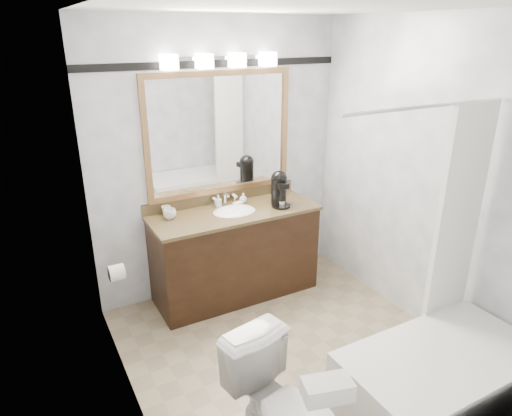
# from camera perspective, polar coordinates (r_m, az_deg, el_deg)

# --- Properties ---
(room) EXTENTS (2.42, 2.62, 2.52)m
(room) POSITION_cam_1_polar(r_m,az_deg,el_deg) (3.13, 5.32, 0.41)
(room) COLOR gray
(room) RESTS_ON ground
(vanity) EXTENTS (1.53, 0.58, 0.97)m
(vanity) POSITION_cam_1_polar(r_m,az_deg,el_deg) (4.27, -2.64, -5.46)
(vanity) COLOR black
(vanity) RESTS_ON ground
(mirror) EXTENTS (1.40, 0.04, 1.10)m
(mirror) POSITION_cam_1_polar(r_m,az_deg,el_deg) (4.15, -4.53, 9.22)
(mirror) COLOR #9F7448
(mirror) RESTS_ON room
(vanity_light_bar) EXTENTS (1.02, 0.14, 0.12)m
(vanity_light_bar) POSITION_cam_1_polar(r_m,az_deg,el_deg) (4.01, -4.46, 17.95)
(vanity_light_bar) COLOR silver
(vanity_light_bar) RESTS_ON room
(accent_stripe) EXTENTS (2.40, 0.01, 0.06)m
(accent_stripe) POSITION_cam_1_polar(r_m,az_deg,el_deg) (4.07, -4.85, 17.52)
(accent_stripe) COLOR black
(accent_stripe) RESTS_ON room
(bathtub) EXTENTS (1.30, 0.75, 1.96)m
(bathtub) POSITION_cam_1_polar(r_m,az_deg,el_deg) (3.39, 22.02, -18.42)
(bathtub) COLOR white
(bathtub) RESTS_ON ground
(tp_roll) EXTENTS (0.11, 0.12, 0.12)m
(tp_roll) POSITION_cam_1_polar(r_m,az_deg,el_deg) (3.54, -17.04, -7.73)
(tp_roll) COLOR white
(tp_roll) RESTS_ON room
(toilet) EXTENTS (0.56, 0.82, 0.76)m
(toilet) POSITION_cam_1_polar(r_m,az_deg,el_deg) (2.78, 3.93, -24.09)
(toilet) COLOR white
(toilet) RESTS_ON ground
(tissue_box) EXTENTS (0.26, 0.18, 0.09)m
(tissue_box) POSITION_cam_1_polar(r_m,az_deg,el_deg) (2.30, 8.92, -21.48)
(tissue_box) COLOR white
(tissue_box) RESTS_ON toilet
(coffee_maker) EXTENTS (0.17, 0.22, 0.33)m
(coffee_maker) POSITION_cam_1_polar(r_m,az_deg,el_deg) (4.18, 2.92, 2.54)
(coffee_maker) COLOR black
(coffee_maker) RESTS_ON vanity
(cup_left) EXTENTS (0.13, 0.13, 0.09)m
(cup_left) POSITION_cam_1_polar(r_m,az_deg,el_deg) (3.99, -10.73, -0.73)
(cup_left) COLOR white
(cup_left) RESTS_ON vanity
(cup_right) EXTENTS (0.10, 0.10, 0.07)m
(cup_right) POSITION_cam_1_polar(r_m,az_deg,el_deg) (4.09, -11.17, -0.27)
(cup_right) COLOR white
(cup_right) RESTS_ON vanity
(soap_bottle_a) EXTENTS (0.05, 0.06, 0.11)m
(soap_bottle_a) POSITION_cam_1_polar(r_m,az_deg,el_deg) (4.20, -4.73, 0.89)
(soap_bottle_a) COLOR white
(soap_bottle_a) RESTS_ON vanity
(soap_bottle_b) EXTENTS (0.09, 0.09, 0.09)m
(soap_bottle_b) POSITION_cam_1_polar(r_m,az_deg,el_deg) (4.28, -1.62, 1.26)
(soap_bottle_b) COLOR white
(soap_bottle_b) RESTS_ON vanity
(soap_bar) EXTENTS (0.10, 0.08, 0.03)m
(soap_bar) POSITION_cam_1_polar(r_m,az_deg,el_deg) (4.23, -2.30, 0.54)
(soap_bar) COLOR beige
(soap_bar) RESTS_ON vanity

